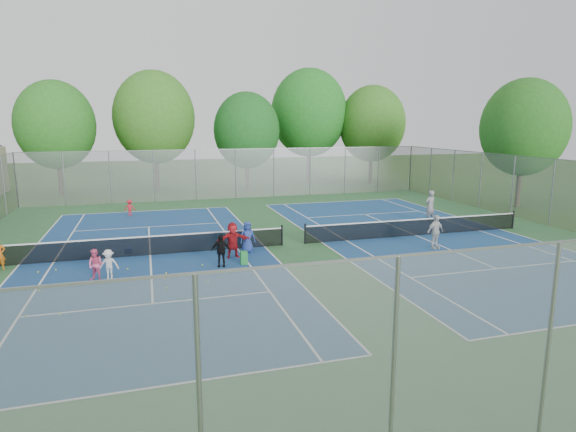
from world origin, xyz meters
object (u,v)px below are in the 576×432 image
object	(u,v)px
ball_crate	(129,251)
net_right	(416,228)
instructor	(430,206)
net_left	(150,246)
ball_hopper	(244,258)

from	to	relation	value
ball_crate	net_right	bearing A→B (deg)	-2.52
net_right	instructor	xyz separation A→B (m)	(2.84, 3.12, 0.53)
net_left	ball_hopper	size ratio (longest dim) A/B	22.15
net_left	ball_crate	world-z (taller)	net_left
net_left	ball_hopper	xyz separation A→B (m)	(3.91, -2.65, -0.16)
net_left	ball_crate	size ratio (longest dim) A/B	40.87
ball_crate	ball_hopper	bearing A→B (deg)	-34.13
net_right	ball_hopper	xyz separation A→B (m)	(-10.09, -2.65, -0.16)
net_right	ball_hopper	distance (m)	10.43
ball_hopper	net_left	bearing A→B (deg)	145.90
net_left	instructor	world-z (taller)	instructor
net_left	instructor	distance (m)	17.13
net_left	ball_hopper	world-z (taller)	net_left
ball_crate	instructor	xyz separation A→B (m)	(17.80, 2.46, 0.85)
net_right	ball_crate	xyz separation A→B (m)	(-14.97, 0.66, -0.32)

